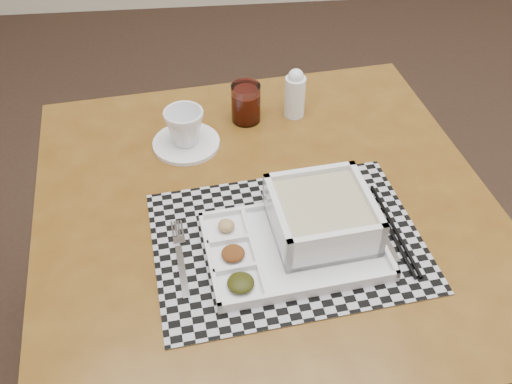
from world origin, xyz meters
TOP-DOWN VIEW (x-y plane):
  - dining_table at (-0.58, 0.14)m, footprint 1.01×1.01m
  - placemat at (-0.55, 0.04)m, footprint 0.53×0.42m
  - serving_tray at (-0.50, 0.04)m, footprint 0.34×0.26m
  - fork at (-0.75, 0.02)m, footprint 0.04×0.19m
  - spoon at (-0.38, 0.10)m, footprint 0.04×0.18m
  - chopsticks at (-0.35, 0.04)m, footprint 0.05×0.24m
  - saucer at (-0.74, 0.34)m, footprint 0.15×0.15m
  - cup at (-0.74, 0.34)m, footprint 0.09×0.09m
  - juice_glass at (-0.59, 0.43)m, footprint 0.07×0.07m
  - creamer_bottle at (-0.48, 0.44)m, footprint 0.05×0.05m

SIDE VIEW (x-z plane):
  - dining_table at x=-0.58m, z-range 0.27..0.95m
  - placemat at x=-0.55m, z-range 0.68..0.68m
  - fork at x=-0.75m, z-range 0.68..0.69m
  - saucer at x=-0.74m, z-range 0.68..0.69m
  - spoon at x=-0.38m, z-range 0.68..0.69m
  - chopsticks at x=-0.35m, z-range 0.68..0.69m
  - serving_tray at x=-0.50m, z-range 0.67..0.76m
  - juice_glass at x=-0.59m, z-range 0.68..0.77m
  - cup at x=-0.74m, z-range 0.69..0.77m
  - creamer_bottle at x=-0.48m, z-range 0.68..0.80m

